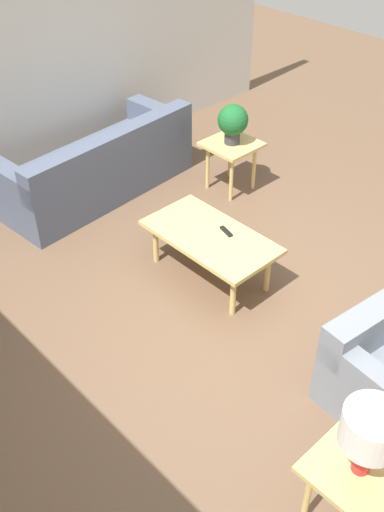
{
  "coord_description": "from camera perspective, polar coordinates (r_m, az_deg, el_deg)",
  "views": [
    {
      "loc": [
        -2.54,
        2.77,
        3.51
      ],
      "look_at": [
        0.2,
        0.19,
        0.55
      ],
      "focal_mm": 42.0,
      "sensor_mm": 36.0,
      "label": 1
    }
  ],
  "objects": [
    {
      "name": "coffee_table",
      "position": [
        5.21,
        1.77,
        1.62
      ],
      "size": [
        1.19,
        0.64,
        0.45
      ],
      "color": "tan",
      "rests_on": "ground_plane"
    },
    {
      "name": "potted_plant",
      "position": [
        6.32,
        3.91,
        12.66
      ],
      "size": [
        0.32,
        0.32,
        0.42
      ],
      "color": "#333338",
      "rests_on": "side_table_plant"
    },
    {
      "name": "side_table_lamp",
      "position": [
        3.68,
        15.43,
        -19.66
      ],
      "size": [
        0.53,
        0.53,
        0.55
      ],
      "color": "tan",
      "rests_on": "ground_plane"
    },
    {
      "name": "remote_control",
      "position": [
        5.22,
        3.28,
        2.36
      ],
      "size": [
        0.16,
        0.08,
        0.02
      ],
      "color": "black",
      "rests_on": "coffee_table"
    },
    {
      "name": "wall_right",
      "position": [
        6.61,
        -16.81,
        17.58
      ],
      "size": [
        0.12,
        7.2,
        2.7
      ],
      "color": "silver",
      "rests_on": "ground_plane"
    },
    {
      "name": "table_lamp",
      "position": [
        3.34,
        16.69,
        -15.67
      ],
      "size": [
        0.33,
        0.33,
        0.48
      ],
      "color": "red",
      "rests_on": "side_table_lamp"
    },
    {
      "name": "side_table_plant",
      "position": [
        6.47,
        3.79,
        10.02
      ],
      "size": [
        0.53,
        0.53,
        0.55
      ],
      "color": "tan",
      "rests_on": "ground_plane"
    },
    {
      "name": "ground_plane",
      "position": [
        5.14,
        3.09,
        -4.93
      ],
      "size": [
        14.0,
        14.0,
        0.0
      ],
      "primitive_type": "plane",
      "color": "brown"
    },
    {
      "name": "sofa",
      "position": [
        6.53,
        -8.9,
        8.28
      ],
      "size": [
        1.01,
        2.21,
        0.79
      ],
      "rotation": [
        0.0,
        0.0,
        1.65
      ],
      "color": "#4C566B",
      "rests_on": "ground_plane"
    }
  ]
}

